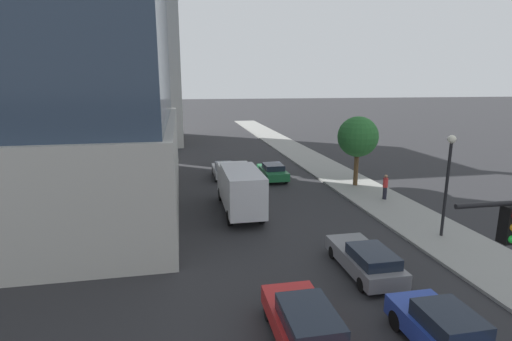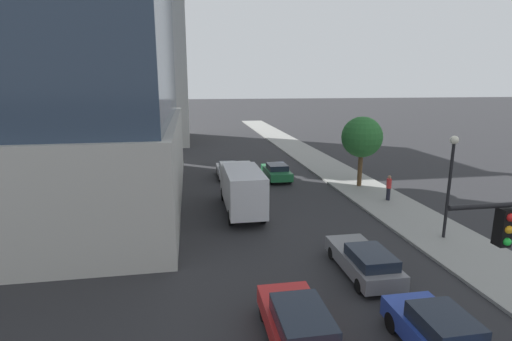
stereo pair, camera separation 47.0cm
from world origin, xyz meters
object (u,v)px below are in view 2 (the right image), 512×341
car_red (300,327)px  box_truck (242,187)px  pedestrian_red_shirt (389,187)px  car_green (276,171)px  car_gray (364,260)px  car_silver (228,170)px  construction_building (132,23)px  street_tree (362,137)px  car_blue (442,337)px  street_lamp (451,172)px

car_red → box_truck: (-0.00, 13.64, 0.93)m
pedestrian_red_shirt → car_red: bearing=-126.8°
car_green → pedestrian_red_shirt: (6.37, -7.79, 0.35)m
car_red → car_gray: 5.93m
car_silver → car_red: (-0.00, -23.14, 0.03)m
construction_building → car_gray: 48.18m
construction_building → box_truck: (10.42, -33.82, -14.53)m
car_gray → box_truck: box_truck is taller
box_truck → car_gray: bearing=-66.2°
construction_building → car_gray: (14.57, -43.22, -15.54)m
street_tree → car_gray: street_tree is taller
car_blue → street_lamp: bearing=54.6°
car_red → street_tree: bearing=60.7°
street_tree → car_blue: (-6.02, -19.27, -3.32)m
street_tree → pedestrian_red_shirt: (0.35, -4.07, -3.01)m
box_truck → street_tree: bearing=23.7°
car_gray → pedestrian_red_shirt: (6.37, 9.79, 0.38)m
street_tree → car_red: 21.03m
street_tree → pedestrian_red_shirt: size_ratio=3.11×
car_silver → box_truck: bearing=-90.0°
construction_building → street_lamp: 46.87m
car_gray → car_silver: bearing=102.4°
construction_building → pedestrian_red_shirt: 42.25m
construction_building → street_lamp: (20.53, -40.25, -12.45)m
car_silver → car_gray: bearing=-77.6°
street_lamp → car_red: (-10.11, -7.21, -3.01)m
car_green → street_tree: bearing=-31.7°
car_silver → street_lamp: bearing=-57.6°
street_tree → car_silver: (-10.17, 5.03, -3.34)m
car_red → box_truck: box_truck is taller
street_lamp → box_truck: (-10.11, 6.43, -2.08)m
car_gray → street_lamp: bearing=26.5°
car_red → box_truck: 13.67m
street_lamp → street_tree: street_tree is taller
car_blue → car_green: car_blue is taller
construction_building → car_gray: bearing=-71.4°
construction_building → car_blue: size_ratio=9.03×
car_red → box_truck: size_ratio=0.64×
construction_building → pedestrian_red_shirt: size_ratio=21.50×
car_gray → pedestrian_red_shirt: pedestrian_red_shirt is taller
car_blue → pedestrian_red_shirt: pedestrian_red_shirt is taller
street_lamp → construction_building: bearing=117.0°
car_blue → car_green: (-0.00, 22.99, -0.04)m
car_silver → car_green: bearing=-17.6°
construction_building → pedestrian_red_shirt: bearing=-57.9°
car_blue → pedestrian_red_shirt: 16.49m
street_lamp → pedestrian_red_shirt: bearing=86.6°
car_silver → box_truck: size_ratio=0.56×
car_green → car_gray: 17.58m
car_gray → car_red: bearing=-134.3°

